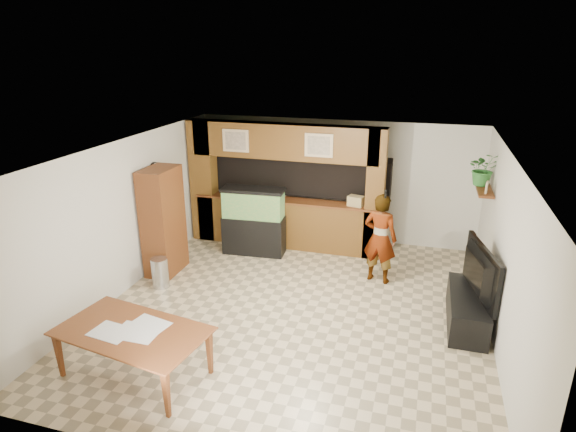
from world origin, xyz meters
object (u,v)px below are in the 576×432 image
(pantry_cabinet, at_px, (163,221))
(person, at_px, (380,238))
(aquarium, at_px, (254,222))
(dining_table, at_px, (133,354))
(television, at_px, (472,272))

(pantry_cabinet, distance_m, person, 3.95)
(aquarium, distance_m, person, 2.64)
(person, distance_m, dining_table, 4.54)
(aquarium, bearing_deg, person, -15.85)
(television, xyz_separation_m, dining_table, (-4.20, -2.51, -0.55))
(aquarium, height_order, person, person)
(person, bearing_deg, dining_table, 65.89)
(aquarium, xyz_separation_m, person, (2.58, -0.55, 0.15))
(aquarium, bearing_deg, television, -25.80)
(aquarium, relative_size, television, 1.01)
(television, bearing_deg, aquarium, 54.70)
(aquarium, height_order, television, aquarium)
(person, xyz_separation_m, dining_table, (-2.73, -3.59, -0.49))
(television, bearing_deg, pantry_cabinet, 72.68)
(television, relative_size, dining_table, 0.72)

